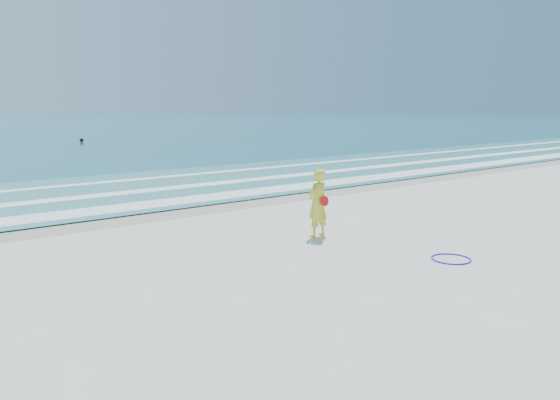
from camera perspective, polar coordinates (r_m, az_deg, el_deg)
ground at (r=11.68m, az=12.33°, el=-7.55°), size 400.00×400.00×0.00m
wet_sand at (r=18.56m, az=-9.46°, el=-0.89°), size 400.00×2.40×0.00m
shallow at (r=23.02m, az=-15.42°, el=1.11°), size 400.00×10.00×0.01m
foam_near at (r=19.69m, az=-11.27°, el=-0.17°), size 400.00×1.40×0.01m
foam_mid at (r=22.29m, az=-14.63°, el=0.88°), size 400.00×0.90×0.01m
foam_far at (r=25.33m, az=-17.60°, el=1.81°), size 400.00×0.60×0.01m
hoop at (r=13.01m, az=17.45°, el=-5.90°), size 0.96×0.96×0.03m
buoy at (r=52.33m, az=-20.03°, el=5.90°), size 0.36×0.36×0.36m
woman at (r=14.33m, az=3.95°, el=-0.34°), size 0.70×0.49×1.81m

